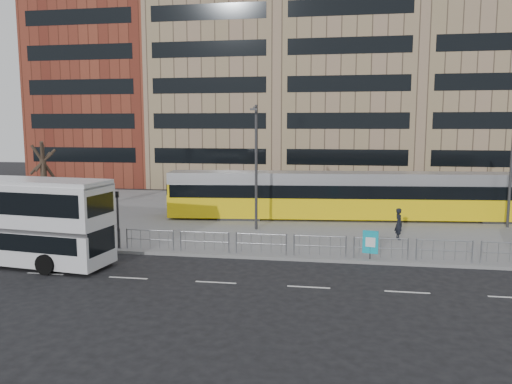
# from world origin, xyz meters

# --- Properties ---
(ground) EXTENTS (120.00, 120.00, 0.00)m
(ground) POSITION_xyz_m (0.00, 0.00, 0.00)
(ground) COLOR black
(ground) RESTS_ON ground
(plaza) EXTENTS (64.00, 24.00, 0.15)m
(plaza) POSITION_xyz_m (0.00, 12.00, 0.07)
(plaza) COLOR gray
(plaza) RESTS_ON ground
(kerb) EXTENTS (64.00, 0.25, 0.17)m
(kerb) POSITION_xyz_m (0.00, 0.05, 0.07)
(kerb) COLOR gray
(kerb) RESTS_ON ground
(building_row) EXTENTS (70.40, 18.40, 31.20)m
(building_row) POSITION_xyz_m (1.55, 34.27, 12.91)
(building_row) COLOR brown
(building_row) RESTS_ON ground
(pedestrian_barrier) EXTENTS (32.07, 0.07, 1.10)m
(pedestrian_barrier) POSITION_xyz_m (2.00, 0.50, 0.98)
(pedestrian_barrier) COLOR gray
(pedestrian_barrier) RESTS_ON plaza
(road_markings) EXTENTS (62.00, 0.12, 0.01)m
(road_markings) POSITION_xyz_m (1.00, -4.00, 0.01)
(road_markings) COLOR white
(road_markings) RESTS_ON ground
(double_decker_bus) EXTENTS (10.71, 3.75, 4.20)m
(double_decker_bus) POSITION_xyz_m (-12.77, -2.54, 2.27)
(double_decker_bus) COLOR silver
(double_decker_bus) RESTS_ON ground
(tram) EXTENTS (28.25, 5.40, 3.31)m
(tram) POSITION_xyz_m (5.26, 11.34, 1.81)
(tram) COLOR yellow
(tram) RESTS_ON plaza
(ad_panel) EXTENTS (0.76, 0.22, 1.43)m
(ad_panel) POSITION_xyz_m (4.79, 0.40, 0.99)
(ad_panel) COLOR #2D2D30
(ad_panel) RESTS_ON plaza
(pedestrian) EXTENTS (0.57, 0.75, 1.84)m
(pedestrian) POSITION_xyz_m (6.70, 5.11, 1.07)
(pedestrian) COLOR black
(pedestrian) RESTS_ON plaza
(traffic_light_west) EXTENTS (0.18, 0.21, 3.10)m
(traffic_light_west) POSITION_xyz_m (-8.48, 0.50, 2.12)
(traffic_light_west) COLOR #2D2D30
(traffic_light_west) RESTS_ON plaza
(lamp_post_west) EXTENTS (0.45, 1.04, 7.85)m
(lamp_post_west) POSITION_xyz_m (-1.94, 6.56, 4.45)
(lamp_post_west) COLOR #2D2D30
(lamp_post_west) RESTS_ON plaza
(lamp_post_east) EXTENTS (0.45, 1.04, 7.63)m
(lamp_post_east) POSITION_xyz_m (14.13, 9.74, 4.34)
(lamp_post_east) COLOR #2D2D30
(lamp_post_east) RESTS_ON plaza
(bare_tree) EXTENTS (4.60, 4.60, 7.68)m
(bare_tree) POSITION_xyz_m (-17.55, 8.19, 5.73)
(bare_tree) COLOR black
(bare_tree) RESTS_ON plaza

